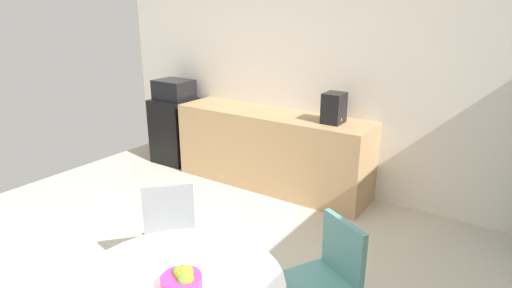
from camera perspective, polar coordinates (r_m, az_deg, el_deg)
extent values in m
cube|color=silver|center=(4.87, 9.75, 8.69)|extent=(6.00, 0.10, 2.60)
cube|color=tan|center=(5.02, 2.03, -0.79)|extent=(2.38, 0.60, 0.90)
cube|color=black|center=(5.95, -10.66, 1.82)|extent=(0.54, 0.54, 0.88)
cube|color=black|center=(5.82, -10.98, 7.19)|extent=(0.48, 0.38, 0.26)
cylinder|color=white|center=(2.30, -10.57, -18.29)|extent=(1.11, 1.11, 0.03)
cylinder|color=silver|center=(3.19, -7.92, -17.90)|extent=(0.02, 0.02, 0.42)
cylinder|color=silver|center=(3.45, -8.50, -14.86)|extent=(0.02, 0.02, 0.42)
cylinder|color=silver|center=(3.45, -13.90, -15.28)|extent=(0.02, 0.02, 0.42)
cube|color=gray|center=(3.19, -11.30, -13.23)|extent=(0.59, 0.59, 0.03)
cube|color=gray|center=(3.26, -11.69, -8.48)|extent=(0.28, 0.31, 0.38)
cube|color=teal|center=(2.79, 8.17, -18.21)|extent=(0.57, 0.57, 0.03)
cube|color=teal|center=(2.77, 11.66, -13.58)|extent=(0.35, 0.22, 0.38)
cylinder|color=#D8338C|center=(2.24, -9.98, -17.90)|extent=(0.21, 0.21, 0.07)
sphere|color=#66B233|center=(2.19, -9.64, -17.50)|extent=(0.07, 0.07, 0.07)
sphere|color=#66B233|center=(2.24, -10.25, -16.65)|extent=(0.07, 0.07, 0.07)
sphere|color=orange|center=(2.22, -9.95, -17.04)|extent=(0.07, 0.07, 0.07)
sphere|color=yellow|center=(2.19, -9.28, -17.47)|extent=(0.07, 0.07, 0.07)
sphere|color=yellow|center=(2.20, -9.33, -16.61)|extent=(0.07, 0.07, 0.07)
cylinder|color=white|center=(4.51, 10.45, 3.32)|extent=(0.08, 0.08, 0.09)
torus|color=white|center=(4.49, 11.13, 3.26)|extent=(0.06, 0.01, 0.06)
cube|color=black|center=(4.51, 10.44, 4.78)|extent=(0.20, 0.24, 0.32)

